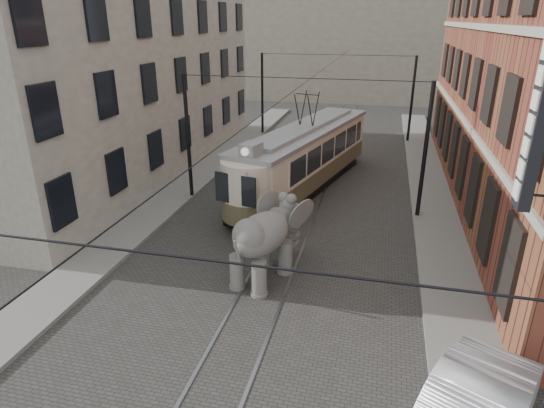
# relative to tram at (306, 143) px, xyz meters

# --- Properties ---
(ground) EXTENTS (120.00, 120.00, 0.00)m
(ground) POSITION_rel_tram_xyz_m (0.37, -8.67, -2.46)
(ground) COLOR #3A3836
(tram_rails) EXTENTS (1.54, 80.00, 0.02)m
(tram_rails) POSITION_rel_tram_xyz_m (0.37, -8.67, -2.45)
(tram_rails) COLOR slate
(tram_rails) RESTS_ON ground
(sidewalk_right) EXTENTS (2.00, 60.00, 0.15)m
(sidewalk_right) POSITION_rel_tram_xyz_m (6.37, -8.67, -2.38)
(sidewalk_right) COLOR slate
(sidewalk_right) RESTS_ON ground
(sidewalk_left) EXTENTS (2.00, 60.00, 0.15)m
(sidewalk_left) POSITION_rel_tram_xyz_m (-6.13, -8.67, -2.38)
(sidewalk_left) COLOR slate
(sidewalk_left) RESTS_ON ground
(stucco_building) EXTENTS (7.00, 24.00, 10.00)m
(stucco_building) POSITION_rel_tram_xyz_m (-10.63, 1.33, 2.54)
(stucco_building) COLOR gray
(stucco_building) RESTS_ON ground
(distant_block) EXTENTS (28.00, 10.00, 14.00)m
(distant_block) POSITION_rel_tram_xyz_m (0.37, 31.33, 4.54)
(distant_block) COLOR gray
(distant_block) RESTS_ON ground
(catenary) EXTENTS (11.00, 30.20, 6.00)m
(catenary) POSITION_rel_tram_xyz_m (0.17, -3.67, 0.54)
(catenary) COLOR black
(catenary) RESTS_ON ground
(tram) EXTENTS (5.53, 12.65, 4.92)m
(tram) POSITION_rel_tram_xyz_m (0.00, 0.00, 0.00)
(tram) COLOR beige
(tram) RESTS_ON ground
(elephant) EXTENTS (3.62, 4.87, 2.66)m
(elephant) POSITION_rel_tram_xyz_m (0.14, -9.41, -1.13)
(elephant) COLOR slate
(elephant) RESTS_ON ground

